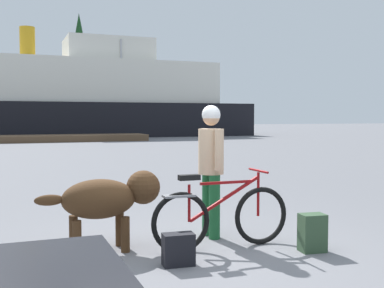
# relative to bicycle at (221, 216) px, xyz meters

# --- Properties ---
(ground_plane) EXTENTS (160.00, 160.00, 0.00)m
(ground_plane) POSITION_rel_bicycle_xyz_m (-0.33, -0.23, -0.38)
(ground_plane) COLOR slate
(bicycle) EXTENTS (1.70, 0.44, 0.90)m
(bicycle) POSITION_rel_bicycle_xyz_m (0.00, 0.00, 0.00)
(bicycle) COLOR black
(bicycle) RESTS_ON ground_plane
(person_cyclist) EXTENTS (0.32, 0.53, 1.66)m
(person_cyclist) POSITION_rel_bicycle_xyz_m (0.11, 0.54, 0.62)
(person_cyclist) COLOR #19592D
(person_cyclist) RESTS_ON ground_plane
(dog) EXTENTS (1.41, 0.52, 0.90)m
(dog) POSITION_rel_bicycle_xyz_m (-1.22, 0.40, 0.22)
(dog) COLOR #472D19
(dog) RESTS_ON ground_plane
(backpack) EXTENTS (0.30, 0.23, 0.43)m
(backpack) POSITION_rel_bicycle_xyz_m (0.91, -0.48, -0.16)
(backpack) COLOR #334C33
(backpack) RESTS_ON ground_plane
(handbag_pannier) EXTENTS (0.33, 0.21, 0.33)m
(handbag_pannier) POSITION_rel_bicycle_xyz_m (-0.67, -0.41, -0.21)
(handbag_pannier) COLOR black
(handbag_pannier) RESTS_ON ground_plane
(dock_pier) EXTENTS (14.11, 2.45, 0.40)m
(dock_pier) POSITION_rel_bicycle_xyz_m (-1.12, 25.09, -0.18)
(dock_pier) COLOR brown
(dock_pier) RESTS_ON ground_plane
(ferry_boat) EXTENTS (27.24, 7.88, 8.15)m
(ferry_boat) POSITION_rel_bicycle_xyz_m (2.57, 32.70, 2.44)
(ferry_boat) COLOR black
(ferry_boat) RESTS_ON ground_plane
(sailboat_moored) EXTENTS (6.33, 1.77, 7.29)m
(sailboat_moored) POSITION_rel_bicycle_xyz_m (5.66, 30.27, 0.12)
(sailboat_moored) COLOR navy
(sailboat_moored) RESTS_ON ground_plane
(pine_tree_center) EXTENTS (3.21, 3.21, 11.88)m
(pine_tree_center) POSITION_rel_bicycle_xyz_m (4.55, 44.24, 7.16)
(pine_tree_center) COLOR #4C331E
(pine_tree_center) RESTS_ON ground_plane
(pine_tree_far_right) EXTENTS (3.48, 3.48, 10.09)m
(pine_tree_far_right) POSITION_rel_bicycle_xyz_m (6.93, 46.27, 6.03)
(pine_tree_far_right) COLOR #4C331E
(pine_tree_far_right) RESTS_ON ground_plane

